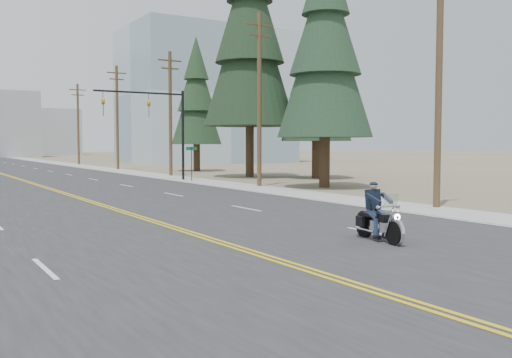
% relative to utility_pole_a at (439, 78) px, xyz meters
% --- Properties ---
extents(ground_plane, '(400.00, 400.00, 0.00)m').
position_rel_utility_pole_a_xyz_m(ground_plane, '(-12.50, -8.00, -5.73)').
color(ground_plane, '#776D56').
rests_on(ground_plane, ground).
extents(sidewalk_right, '(3.00, 200.00, 0.01)m').
position_rel_utility_pole_a_xyz_m(sidewalk_right, '(-1.00, 62.00, -5.73)').
color(sidewalk_right, '#A5A5A0').
rests_on(sidewalk_right, ground).
extents(traffic_mast_right, '(7.10, 0.26, 7.00)m').
position_rel_utility_pole_a_xyz_m(traffic_mast_right, '(-3.52, 24.00, -0.79)').
color(traffic_mast_right, black).
rests_on(traffic_mast_right, ground).
extents(street_sign, '(0.90, 0.06, 2.62)m').
position_rel_utility_pole_a_xyz_m(street_sign, '(-1.70, 22.00, -3.93)').
color(street_sign, black).
rests_on(street_sign, ground).
extents(utility_pole_a, '(2.20, 0.30, 11.00)m').
position_rel_utility_pole_a_xyz_m(utility_pole_a, '(0.00, 0.00, 0.00)').
color(utility_pole_a, brown).
rests_on(utility_pole_a, ground).
extents(utility_pole_b, '(2.20, 0.30, 11.50)m').
position_rel_utility_pole_a_xyz_m(utility_pole_b, '(0.00, 15.00, 0.25)').
color(utility_pole_b, brown).
rests_on(utility_pole_b, ground).
extents(utility_pole_c, '(2.20, 0.30, 11.00)m').
position_rel_utility_pole_a_xyz_m(utility_pole_c, '(0.00, 30.00, 0.00)').
color(utility_pole_c, brown).
rests_on(utility_pole_c, ground).
extents(utility_pole_d, '(2.20, 0.30, 11.50)m').
position_rel_utility_pole_a_xyz_m(utility_pole_d, '(0.00, 45.00, 0.25)').
color(utility_pole_d, brown).
rests_on(utility_pole_d, ground).
extents(utility_pole_e, '(2.20, 0.30, 11.00)m').
position_rel_utility_pole_a_xyz_m(utility_pole_e, '(0.00, 62.00, 0.00)').
color(utility_pole_e, brown).
rests_on(utility_pole_e, ground).
extents(glass_building, '(24.00, 16.00, 20.00)m').
position_rel_utility_pole_a_xyz_m(glass_building, '(19.50, 62.00, 4.27)').
color(glass_building, '#9EB5CC').
rests_on(glass_building, ground).
extents(haze_bldg_c, '(16.00, 12.00, 18.00)m').
position_rel_utility_pole_a_xyz_m(haze_bldg_c, '(27.50, 102.00, 3.27)').
color(haze_bldg_c, '#B7BCC6').
rests_on(haze_bldg_c, ground).
extents(haze_bldg_e, '(14.00, 14.00, 12.00)m').
position_rel_utility_pole_a_xyz_m(haze_bldg_e, '(12.50, 142.00, 0.27)').
color(haze_bldg_e, '#B7BCC6').
rests_on(haze_bldg_e, ground).
extents(motorcyclist, '(1.33, 2.35, 1.73)m').
position_rel_utility_pole_a_xyz_m(motorcyclist, '(-8.41, -5.17, -4.87)').
color(motorcyclist, black).
rests_on(motorcyclist, ground).
extents(conifer_near, '(6.19, 6.19, 16.38)m').
position_rel_utility_pole_a_xyz_m(conifer_near, '(3.12, 11.97, 3.67)').
color(conifer_near, '#382619').
rests_on(conifer_near, ground).
extents(conifer_mid, '(5.80, 5.80, 15.46)m').
position_rel_utility_pole_a_xyz_m(conifer_mid, '(8.84, 20.31, 3.14)').
color(conifer_mid, '#382619').
rests_on(conifer_mid, ground).
extents(conifer_tall, '(7.88, 7.88, 21.88)m').
position_rel_utility_pole_a_xyz_m(conifer_tall, '(5.10, 24.79, 6.83)').
color(conifer_tall, '#382619').
rests_on(conifer_tall, ground).
extents(conifer_far, '(5.24, 5.24, 14.04)m').
position_rel_utility_pole_a_xyz_m(conifer_far, '(5.87, 36.92, 2.32)').
color(conifer_far, '#382619').
rests_on(conifer_far, ground).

